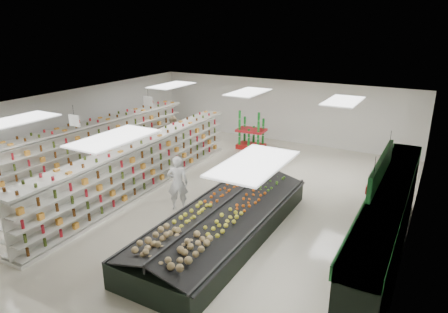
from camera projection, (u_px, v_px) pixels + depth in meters
The scene contains 15 objects.
floor at pixel (199, 194), 14.66m from camera, with size 16.00×16.00×0.00m, color beige.
ceiling at pixel (197, 108), 13.63m from camera, with size 14.00×16.00×0.02m, color white.
wall_back at pixel (281, 111), 20.76m from camera, with size 14.00×0.02×3.20m, color white.
wall_left at pixel (63, 128), 17.36m from camera, with size 0.02×16.00×3.20m, color white.
wall_right at pixel (414, 192), 10.92m from camera, with size 0.02×16.00×3.20m, color white.
produce_wall_case at pixel (386, 222), 10.01m from camera, with size 0.93×8.00×2.20m.
aisle_sign_near at pixel (74, 121), 13.86m from camera, with size 0.52×0.06×0.75m.
aisle_sign_far at pixel (148, 101), 17.17m from camera, with size 0.52×0.06×0.75m.
hortifruti_banner at pixel (381, 168), 9.69m from camera, with size 0.12×3.20×0.95m.
gondola_left at pixel (92, 147), 17.17m from camera, with size 1.43×11.28×1.95m.
gondola_center at pixel (143, 168), 14.74m from camera, with size 1.24×11.16×1.93m.
produce_island at pixel (223, 221), 11.67m from camera, with size 2.61×7.14×1.06m.
soda_endcap at pixel (251, 132), 19.67m from camera, with size 1.42×1.01×1.76m.
shopper_main at pixel (178, 183), 13.23m from camera, with size 0.69×0.45×1.88m, color white.
shopper_background at pixel (174, 135), 19.03m from camera, with size 0.87×0.54×1.78m, color #96815C.
Camera 1 is at (7.32, -11.30, 6.04)m, focal length 32.00 mm.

